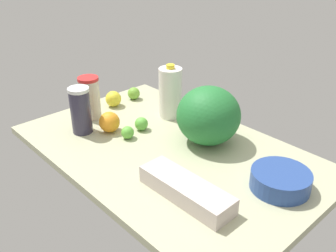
{
  "coord_description": "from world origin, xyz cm",
  "views": [
    {
      "loc": [
        -92.66,
        86.02,
        78.88
      ],
      "look_at": [
        0.0,
        0.0,
        13.0
      ],
      "focal_mm": 40.0,
      "sensor_mm": 36.0,
      "label": 1
    }
  ],
  "objects_px": {
    "lime_loose": "(141,124)",
    "watermelon": "(208,116)",
    "tumbler_cup": "(90,98)",
    "shaker_bottle": "(81,110)",
    "egg_carton": "(186,190)",
    "lime_beside_bowl": "(134,93)",
    "mixing_bowl": "(280,180)",
    "lime_near_front": "(128,132)",
    "orange_by_jug": "(109,122)",
    "milk_jug": "(170,93)",
    "lemon_far_back": "(113,99)"
  },
  "relations": [
    {
      "from": "lime_loose",
      "to": "watermelon",
      "type": "bearing_deg",
      "value": -153.17
    },
    {
      "from": "tumbler_cup",
      "to": "shaker_bottle",
      "type": "height_order",
      "value": "shaker_bottle"
    },
    {
      "from": "watermelon",
      "to": "egg_carton",
      "type": "bearing_deg",
      "value": 121.35
    },
    {
      "from": "lime_beside_bowl",
      "to": "mixing_bowl",
      "type": "bearing_deg",
      "value": 173.23
    },
    {
      "from": "lime_near_front",
      "to": "orange_by_jug",
      "type": "xyz_separation_m",
      "value": [
        0.1,
        0.02,
        0.02
      ]
    },
    {
      "from": "milk_jug",
      "to": "shaker_bottle",
      "type": "relative_size",
      "value": 1.24
    },
    {
      "from": "lime_beside_bowl",
      "to": "egg_carton",
      "type": "bearing_deg",
      "value": 153.31
    },
    {
      "from": "egg_carton",
      "to": "lime_near_front",
      "type": "distance_m",
      "value": 0.45
    },
    {
      "from": "lemon_far_back",
      "to": "mixing_bowl",
      "type": "bearing_deg",
      "value": -178.94
    },
    {
      "from": "mixing_bowl",
      "to": "lemon_far_back",
      "type": "bearing_deg",
      "value": 1.06
    },
    {
      "from": "lime_loose",
      "to": "lemon_far_back",
      "type": "bearing_deg",
      "value": -11.36
    },
    {
      "from": "milk_jug",
      "to": "shaker_bottle",
      "type": "xyz_separation_m",
      "value": [
        0.14,
        0.38,
        -0.02
      ]
    },
    {
      "from": "egg_carton",
      "to": "mixing_bowl",
      "type": "bearing_deg",
      "value": -124.56
    },
    {
      "from": "tumbler_cup",
      "to": "mixing_bowl",
      "type": "distance_m",
      "value": 0.9
    },
    {
      "from": "tumbler_cup",
      "to": "milk_jug",
      "type": "xyz_separation_m",
      "value": [
        -0.23,
        -0.28,
        0.02
      ]
    },
    {
      "from": "watermelon",
      "to": "orange_by_jug",
      "type": "distance_m",
      "value": 0.42
    },
    {
      "from": "egg_carton",
      "to": "lime_loose",
      "type": "xyz_separation_m",
      "value": [
        0.46,
        -0.19,
        -0.0
      ]
    },
    {
      "from": "shaker_bottle",
      "to": "orange_by_jug",
      "type": "xyz_separation_m",
      "value": [
        -0.08,
        -0.09,
        -0.06
      ]
    },
    {
      "from": "lime_near_front",
      "to": "lemon_far_back",
      "type": "distance_m",
      "value": 0.34
    },
    {
      "from": "lime_loose",
      "to": "tumbler_cup",
      "type": "bearing_deg",
      "value": 20.0
    },
    {
      "from": "watermelon",
      "to": "orange_by_jug",
      "type": "height_order",
      "value": "watermelon"
    },
    {
      "from": "egg_carton",
      "to": "watermelon",
      "type": "bearing_deg",
      "value": -59.23
    },
    {
      "from": "tumbler_cup",
      "to": "watermelon",
      "type": "bearing_deg",
      "value": -156.43
    },
    {
      "from": "shaker_bottle",
      "to": "lime_beside_bowl",
      "type": "relative_size",
      "value": 3.22
    },
    {
      "from": "watermelon",
      "to": "lemon_far_back",
      "type": "xyz_separation_m",
      "value": [
        0.54,
        0.07,
        -0.08
      ]
    },
    {
      "from": "tumbler_cup",
      "to": "lime_near_front",
      "type": "bearing_deg",
      "value": -179.57
    },
    {
      "from": "egg_carton",
      "to": "lime_near_front",
      "type": "relative_size",
      "value": 6.35
    },
    {
      "from": "shaker_bottle",
      "to": "lemon_far_back",
      "type": "height_order",
      "value": "shaker_bottle"
    },
    {
      "from": "milk_jug",
      "to": "lime_loose",
      "type": "bearing_deg",
      "value": 95.37
    },
    {
      "from": "milk_jug",
      "to": "mixing_bowl",
      "type": "relative_size",
      "value": 1.25
    },
    {
      "from": "lime_loose",
      "to": "lemon_far_back",
      "type": "relative_size",
      "value": 0.75
    },
    {
      "from": "lime_loose",
      "to": "lemon_far_back",
      "type": "height_order",
      "value": "lemon_far_back"
    },
    {
      "from": "mixing_bowl",
      "to": "orange_by_jug",
      "type": "bearing_deg",
      "value": 14.27
    },
    {
      "from": "tumbler_cup",
      "to": "lime_near_front",
      "type": "distance_m",
      "value": 0.28
    },
    {
      "from": "mixing_bowl",
      "to": "shaker_bottle",
      "type": "bearing_deg",
      "value": 18.71
    },
    {
      "from": "watermelon",
      "to": "lime_beside_bowl",
      "type": "relative_size",
      "value": 4.09
    },
    {
      "from": "tumbler_cup",
      "to": "orange_by_jug",
      "type": "distance_m",
      "value": 0.18
    },
    {
      "from": "tumbler_cup",
      "to": "shaker_bottle",
      "type": "relative_size",
      "value": 0.97
    },
    {
      "from": "egg_carton",
      "to": "orange_by_jug",
      "type": "relative_size",
      "value": 3.83
    },
    {
      "from": "tumbler_cup",
      "to": "milk_jug",
      "type": "height_order",
      "value": "milk_jug"
    },
    {
      "from": "shaker_bottle",
      "to": "lime_loose",
      "type": "xyz_separation_m",
      "value": [
        -0.16,
        -0.19,
        -0.07
      ]
    },
    {
      "from": "milk_jug",
      "to": "lemon_far_back",
      "type": "relative_size",
      "value": 3.23
    },
    {
      "from": "orange_by_jug",
      "to": "mixing_bowl",
      "type": "bearing_deg",
      "value": -165.73
    },
    {
      "from": "watermelon",
      "to": "mixing_bowl",
      "type": "bearing_deg",
      "value": 171.22
    },
    {
      "from": "watermelon",
      "to": "lemon_far_back",
      "type": "relative_size",
      "value": 3.32
    },
    {
      "from": "milk_jug",
      "to": "lime_loose",
      "type": "height_order",
      "value": "milk_jug"
    },
    {
      "from": "watermelon",
      "to": "lime_near_front",
      "type": "bearing_deg",
      "value": 42.47
    },
    {
      "from": "tumbler_cup",
      "to": "lemon_far_back",
      "type": "height_order",
      "value": "tumbler_cup"
    },
    {
      "from": "tumbler_cup",
      "to": "mixing_bowl",
      "type": "bearing_deg",
      "value": -169.42
    },
    {
      "from": "mixing_bowl",
      "to": "lime_near_front",
      "type": "distance_m",
      "value": 0.63
    }
  ]
}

